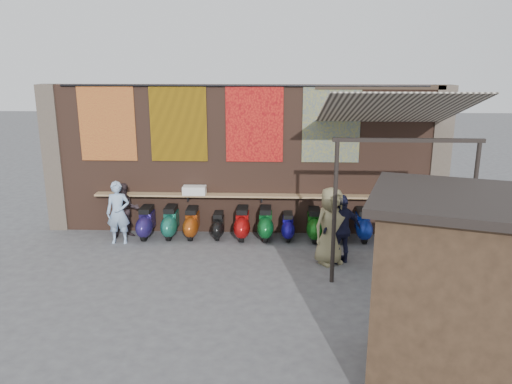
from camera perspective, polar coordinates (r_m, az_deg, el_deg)
ground at (r=11.54m, az=-2.23°, el=-8.75°), size 70.00×70.00×0.00m
brick_wall at (r=13.52m, az=-1.41°, el=3.69°), size 10.00×0.40×4.00m
pier_left at (r=14.80m, az=-21.98°, el=3.59°), size 0.50×0.50×4.00m
pier_right at (r=14.17m, az=20.10°, el=3.30°), size 0.50×0.50×4.00m
eating_counter at (r=13.37m, az=-1.49°, el=-0.40°), size 8.00×0.32×0.05m
shelf_box at (r=13.46m, az=-7.05°, el=0.20°), size 0.61×0.32×0.23m
tapestry_redgold at (r=13.86m, az=-16.66°, el=7.54°), size 1.50×0.02×2.00m
tapestry_sun at (r=13.37m, az=-8.86°, el=7.73°), size 1.50×0.02×2.00m
tapestry_orange at (r=13.13m, az=-0.19°, el=7.78°), size 1.50×0.02×2.00m
tapestry_multi at (r=13.19m, az=8.60°, el=7.65°), size 1.50×0.02×2.00m
hang_rail at (r=13.05m, az=-1.54°, el=12.05°), size 9.50×0.06×0.06m
scooter_stool_0 at (r=13.65m, az=-12.42°, el=-3.44°), size 0.39×0.87×0.83m
scooter_stool_1 at (r=13.55m, az=-9.73°, el=-3.42°), size 0.39×0.88×0.83m
scooter_stool_2 at (r=13.46m, az=-7.33°, el=-3.54°), size 0.38×0.84×0.80m
scooter_stool_3 at (r=13.38m, az=-4.33°, el=-3.84°), size 0.32×0.72×0.68m
scooter_stool_4 at (r=13.26m, az=-1.58°, el=-3.62°), size 0.40×0.88×0.84m
scooter_stool_5 at (r=13.25m, az=1.10°, el=-3.62°), size 0.40×0.88×0.84m
scooter_stool_6 at (r=13.27m, az=3.66°, el=-3.94°), size 0.33×0.74×0.70m
scooter_stool_7 at (r=13.25m, az=6.65°, el=-3.75°), size 0.39×0.87×0.83m
scooter_stool_8 at (r=13.33m, az=9.21°, el=-3.84°), size 0.37×0.81×0.77m
scooter_stool_9 at (r=13.46m, az=12.12°, el=-3.69°), size 0.39×0.87×0.83m
diner_left at (r=13.30m, az=-15.48°, el=-2.29°), size 0.63×0.44×1.64m
diner_right at (r=13.72m, az=-14.68°, el=-2.05°), size 0.89×0.80×1.48m
shopper_navy at (r=11.76m, az=9.79°, el=-4.19°), size 1.05×0.76×1.65m
shopper_grey at (r=11.23m, az=22.19°, el=-6.17°), size 1.17×0.87×1.61m
shopper_tan at (r=11.65m, az=8.52°, el=-3.85°), size 1.07×0.97×1.83m
market_stall at (r=7.71m, az=23.38°, el=-11.34°), size 3.01×2.59×2.76m
stall_roof at (r=7.22m, az=24.55°, el=-0.97°), size 3.39×2.96×0.12m
stall_sign at (r=8.39m, az=23.48°, el=-4.61°), size 1.16×0.40×0.50m
stall_shelf at (r=8.76m, az=22.80°, el=-10.77°), size 2.05×0.73×0.06m
awning_canvas at (r=11.78m, az=15.40°, el=9.12°), size 3.20×3.28×0.97m
awning_ledger at (r=13.30m, az=14.01°, el=11.55°), size 3.30×0.08×0.12m
awning_header at (r=10.39m, az=17.03°, el=5.68°), size 3.00×0.08×0.08m
awning_post_left at (r=10.47m, az=8.96°, el=-2.38°), size 0.09×0.09×3.10m
awning_post_right at (r=11.15m, az=23.41°, el=-2.39°), size 0.09×0.09×3.10m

